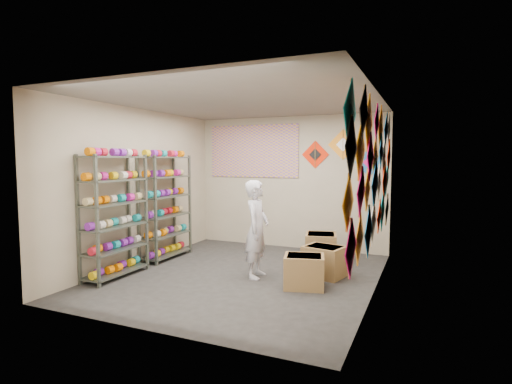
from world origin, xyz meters
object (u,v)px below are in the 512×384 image
at_px(carton_c, 321,248).
at_px(shelf_rack_back, 166,207).
at_px(carton_a, 304,271).
at_px(shopkeeper, 257,229).
at_px(shelf_rack_front, 115,216).
at_px(carton_b, 324,261).

bearing_deg(carton_c, shelf_rack_back, -176.31).
distance_m(shelf_rack_back, carton_a, 3.00).
bearing_deg(shelf_rack_back, shopkeeper, -12.38).
relative_size(shelf_rack_back, carton_a, 3.41).
xyz_separation_m(shopkeeper, carton_a, (0.82, -0.20, -0.52)).
xyz_separation_m(shelf_rack_back, shopkeeper, (2.02, -0.44, -0.20)).
bearing_deg(shelf_rack_back, carton_a, -12.71).
bearing_deg(shelf_rack_front, shopkeeper, 22.95).
bearing_deg(carton_b, carton_c, 121.61).
bearing_deg(carton_b, shopkeeper, -140.73).
distance_m(shopkeeper, carton_c, 1.54).
bearing_deg(carton_b, shelf_rack_back, -165.98).
distance_m(shelf_rack_front, carton_a, 3.00).
bearing_deg(carton_a, carton_c, 80.35).
height_order(carton_b, carton_c, carton_c).
bearing_deg(carton_a, carton_b, 63.62).
distance_m(shelf_rack_back, carton_b, 3.06).
distance_m(shelf_rack_back, shopkeeper, 2.08).
height_order(shopkeeper, carton_a, shopkeeper).
xyz_separation_m(carton_a, carton_c, (-0.13, 1.48, 0.02)).
relative_size(shelf_rack_back, carton_c, 3.24).
height_order(shelf_rack_back, shopkeeper, shelf_rack_back).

